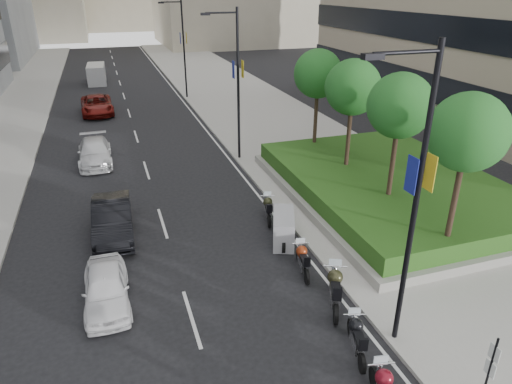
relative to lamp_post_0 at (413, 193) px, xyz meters
name	(u,v)px	position (x,y,z in m)	size (l,w,h in m)	color
sidewalk_right	(252,108)	(4.86, 29.00, -4.99)	(10.00, 100.00, 0.15)	#9E9B93
lane_edge	(193,114)	(-0.44, 29.00, -5.06)	(0.12, 100.00, 0.01)	silver
lane_centre	(131,119)	(-5.64, 29.00, -5.06)	(0.12, 100.00, 0.01)	silver
planter	(389,192)	(5.86, 9.00, -4.72)	(10.00, 14.00, 0.40)	gray
hedge	(391,182)	(5.86, 9.00, -4.12)	(9.40, 13.40, 0.80)	#284F16
tree_0	(468,133)	(4.36, 3.00, 0.36)	(2.80, 2.80, 6.30)	#332319
tree_1	(400,106)	(4.36, 7.00, 0.36)	(2.80, 2.80, 6.30)	#332319
tree_2	(353,88)	(4.36, 11.00, 0.36)	(2.80, 2.80, 6.30)	#332319
tree_3	(318,74)	(4.36, 15.00, 0.36)	(2.80, 2.80, 6.30)	#332319
lamp_post_0	(413,193)	(0.00, 0.00, 0.00)	(2.34, 0.45, 9.00)	black
lamp_post_1	(236,79)	(0.00, 17.00, 0.00)	(2.34, 0.45, 9.00)	black
lamp_post_2	(182,44)	(0.00, 35.00, 0.00)	(2.34, 0.45, 9.00)	black
parking_sign	(489,372)	(0.66, -3.00, -3.61)	(0.06, 0.32, 2.50)	black
motorcycle_2	(357,337)	(-1.23, -0.05, -4.52)	(0.84, 2.01, 1.03)	black
motorcycle_3	(335,289)	(-0.83, 2.15, -4.41)	(1.21, 2.31, 1.23)	black
motorcycle_4	(303,260)	(-1.07, 4.32, -4.52)	(0.69, 2.02, 1.01)	black
motorcycle_5	(283,228)	(-0.93, 6.67, -4.42)	(1.56, 2.31, 1.30)	black
motorcycle_6	(268,209)	(-0.86, 8.81, -4.52)	(0.79, 2.01, 1.02)	black
car_a	(106,288)	(-8.24, 4.68, -4.43)	(1.51, 3.76, 1.28)	white
car_b	(112,219)	(-7.81, 9.60, -4.29)	(1.63, 4.68, 1.54)	black
car_c	(95,152)	(-8.47, 19.25, -4.37)	(1.94, 4.78, 1.39)	silver
car_d	(97,105)	(-8.18, 31.68, -4.30)	(2.54, 5.50, 1.53)	maroon
delivery_van	(97,75)	(-8.01, 45.48, -4.12)	(2.02, 4.89, 2.02)	silver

